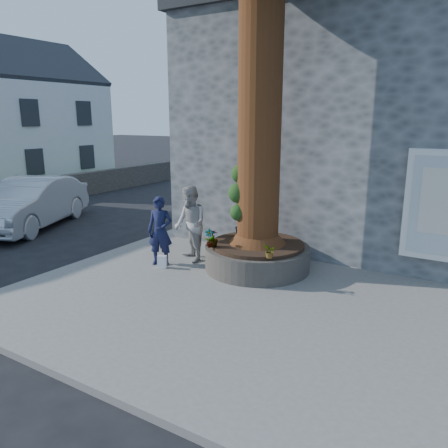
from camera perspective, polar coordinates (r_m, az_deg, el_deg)
The scene contains 15 objects.
ground at distance 8.65m, azimuth -6.66°, elevation -9.42°, with size 120.00×120.00×0.00m, color black.
pavement at distance 8.68m, azimuth 5.43°, elevation -8.88°, with size 9.00×8.00×0.12m, color slate.
yellow_line at distance 11.31m, azimuth -15.82°, elevation -4.23°, with size 0.10×30.00×0.01m, color yellow.
stone_shop at distance 13.65m, azimuth 21.46°, elevation 11.84°, with size 10.30×8.30×6.30m.
planter at distance 9.69m, azimuth 4.35°, elevation -4.19°, with size 2.30×2.30×0.60m.
cottage_far at distance 25.75m, azimuth -25.85°, elevation 13.30°, with size 7.30×7.40×8.75m.
man at distance 9.92m, azimuth -8.35°, elevation -0.92°, with size 0.57×0.38×1.57m, color #151839.
woman at distance 10.08m, azimuth -4.42°, elevation -0.01°, with size 0.86×0.67×1.76m, color #ABA7A3.
shopping_bag at distance 9.87m, azimuth -8.08°, elevation -4.89°, with size 0.20×0.12×0.28m, color white.
car_silver at distance 14.95m, azimuth -23.93°, elevation 2.50°, with size 1.65×4.74×1.56m, color #B2B4BA.
a_board_sign at distance 17.06m, azimuth -23.83°, elevation 2.80°, with size 0.55×0.36×1.00m, color black.
plant_a at distance 9.18m, azimuth -1.98°, elevation -1.87°, with size 0.21×0.14×0.40m, color gray.
plant_b at distance 10.19m, azimuth 2.00°, elevation -0.24°, with size 0.23×0.22×0.42m, color gray.
plant_c at distance 9.23m, azimuth -1.44°, elevation -1.85°, with size 0.21×0.21×0.38m, color gray.
plant_d at distance 8.53m, azimuth 6.01°, elevation -3.58°, with size 0.25×0.22×0.28m, color gray.
Camera 1 is at (4.95, -6.23, 3.39)m, focal length 35.00 mm.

